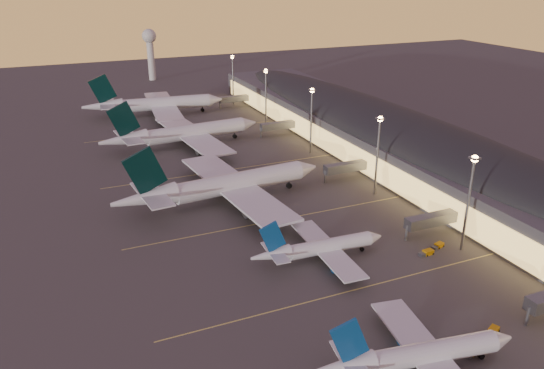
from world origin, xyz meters
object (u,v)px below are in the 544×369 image
(airliner_wide_far, at_px, (155,104))
(baggage_tug_c, at_px, (426,253))
(baggage_tug_b, at_px, (492,332))
(airliner_narrow_south, at_px, (418,355))
(baggage_tug_a, at_px, (473,351))
(airliner_narrow_north, at_px, (319,248))
(radar_tower, at_px, (150,46))
(airliner_wide_mid, at_px, (183,133))
(baggage_tug_d, at_px, (438,246))
(airliner_wide_near, at_px, (223,186))

(airliner_wide_far, xyz_separation_m, baggage_tug_c, (33.73, -166.39, -5.07))
(baggage_tug_b, bearing_deg, baggage_tug_c, 51.04)
(airliner_narrow_south, xyz_separation_m, baggage_tug_c, (29.06, 33.40, -3.03))
(airliner_wide_far, bearing_deg, baggage_tug_a, -79.58)
(baggage_tug_a, xyz_separation_m, baggage_tug_c, (16.26, 33.86, 0.00))
(airliner_wide_far, relative_size, baggage_tug_b, 16.55)
(airliner_narrow_south, bearing_deg, airliner_narrow_north, 95.27)
(airliner_narrow_north, xyz_separation_m, radar_tower, (10.34, 249.66, 18.58))
(airliner_narrow_south, height_order, baggage_tug_c, airliner_narrow_south)
(airliner_narrow_south, xyz_separation_m, airliner_wide_far, (-4.67, 199.80, 2.04))
(airliner_narrow_south, distance_m, airliner_narrow_north, 42.39)
(radar_tower, bearing_deg, airliner_narrow_south, -92.56)
(radar_tower, bearing_deg, airliner_wide_far, -100.89)
(baggage_tug_b, relative_size, baggage_tug_c, 0.98)
(airliner_narrow_north, xyz_separation_m, airliner_wide_mid, (-7.43, 103.12, 2.23))
(airliner_wide_far, height_order, baggage_tug_b, airliner_wide_far)
(airliner_wide_mid, height_order, airliner_wide_far, airliner_wide_far)
(baggage_tug_b, xyz_separation_m, baggage_tug_d, (13.59, 32.67, -0.00))
(airliner_narrow_north, height_order, airliner_wide_near, airliner_wide_near)
(airliner_wide_mid, xyz_separation_m, radar_tower, (17.77, 146.53, 16.35))
(airliner_wide_near, bearing_deg, baggage_tug_a, -82.05)
(baggage_tug_c, bearing_deg, airliner_narrow_north, 156.63)
(airliner_narrow_north, relative_size, baggage_tug_b, 8.62)
(baggage_tug_b, bearing_deg, radar_tower, 67.80)
(airliner_narrow_south, distance_m, airliner_wide_far, 199.86)
(airliner_wide_mid, relative_size, airliner_wide_far, 0.98)
(airliner_narrow_south, xyz_separation_m, airliner_wide_mid, (-4.70, 145.42, 1.94))
(airliner_wide_near, height_order, baggage_tug_d, airliner_wide_near)
(baggage_tug_a, xyz_separation_m, baggage_tug_d, (21.44, 35.69, -0.03))
(airliner_narrow_south, distance_m, baggage_tug_c, 44.38)
(airliner_narrow_north, xyz_separation_m, baggage_tug_b, (17.92, -39.74, -2.77))
(airliner_narrow_north, relative_size, airliner_wide_mid, 0.53)
(baggage_tug_a, xyz_separation_m, baggage_tug_b, (7.85, 3.02, -0.03))
(airliner_narrow_north, relative_size, airliner_wide_far, 0.52)
(baggage_tug_a, bearing_deg, baggage_tug_d, 48.03)
(baggage_tug_a, height_order, baggage_tug_c, baggage_tug_c)
(baggage_tug_c, bearing_deg, baggage_tug_d, 14.78)
(airliner_wide_far, xyz_separation_m, baggage_tug_a, (17.47, -200.26, -5.07))
(airliner_narrow_south, xyz_separation_m, airliner_wide_near, (-7.73, 85.26, 2.05))
(airliner_wide_mid, relative_size, radar_tower, 2.06)
(airliner_wide_mid, relative_size, baggage_tug_b, 16.23)
(radar_tower, height_order, baggage_tug_c, radar_tower)
(airliner_wide_near, bearing_deg, baggage_tug_d, -55.52)
(airliner_wide_far, relative_size, baggage_tug_c, 16.26)
(airliner_wide_near, relative_size, baggage_tug_d, 16.67)
(airliner_narrow_north, distance_m, baggage_tug_c, 27.93)
(airliner_narrow_north, xyz_separation_m, baggage_tug_c, (26.33, -8.90, -2.74))
(airliner_wide_near, relative_size, baggage_tug_c, 16.29)
(baggage_tug_d, bearing_deg, airliner_narrow_north, 150.00)
(baggage_tug_a, distance_m, baggage_tug_c, 37.56)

